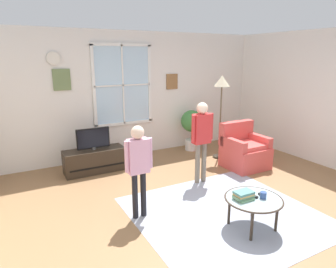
% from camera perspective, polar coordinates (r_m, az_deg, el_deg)
% --- Properties ---
extents(ground_plane, '(6.59, 6.38, 0.02)m').
position_cam_1_polar(ground_plane, '(4.47, 8.82, -14.14)').
color(ground_plane, olive).
extents(back_wall, '(5.99, 0.17, 2.64)m').
position_cam_1_polar(back_wall, '(6.54, -6.66, 7.57)').
color(back_wall, silver).
rests_on(back_wall, ground_plane).
extents(area_rug, '(2.42, 2.35, 0.01)m').
position_cam_1_polar(area_rug, '(4.37, 10.85, -14.74)').
color(area_rug, '#999EAD').
rests_on(area_rug, ground_plane).
extents(tv_stand, '(1.12, 0.43, 0.44)m').
position_cam_1_polar(tv_stand, '(5.82, -13.87, -4.94)').
color(tv_stand, '#2D2319').
rests_on(tv_stand, ground_plane).
extents(television, '(0.61, 0.08, 0.41)m').
position_cam_1_polar(television, '(5.69, -14.13, -0.82)').
color(television, '#4C4C4C').
rests_on(television, tv_stand).
extents(armchair, '(0.76, 0.74, 0.87)m').
position_cam_1_polar(armchair, '(6.05, 14.32, -3.14)').
color(armchair, '#D14C47').
rests_on(armchair, ground_plane).
extents(coffee_table, '(0.73, 0.73, 0.41)m').
position_cam_1_polar(coffee_table, '(3.97, 16.03, -12.10)').
color(coffee_table, '#99B2B7').
rests_on(coffee_table, ground_plane).
extents(book_stack, '(0.25, 0.19, 0.10)m').
position_cam_1_polar(book_stack, '(3.89, 14.27, -11.28)').
color(book_stack, '#79AF81').
rests_on(book_stack, coffee_table).
extents(cup, '(0.08, 0.08, 0.09)m').
position_cam_1_polar(cup, '(3.98, 17.75, -11.08)').
color(cup, '#334C8C').
rests_on(cup, coffee_table).
extents(remote_near_books, '(0.08, 0.15, 0.02)m').
position_cam_1_polar(remote_near_books, '(4.04, 17.52, -11.19)').
color(remote_near_books, black).
rests_on(remote_near_books, coffee_table).
extents(remote_near_cup, '(0.09, 0.15, 0.02)m').
position_cam_1_polar(remote_near_cup, '(3.99, 15.87, -11.34)').
color(remote_near_cup, black).
rests_on(remote_near_cup, coffee_table).
extents(person_pink_shirt, '(0.39, 0.18, 1.28)m').
position_cam_1_polar(person_pink_shirt, '(3.92, -5.69, -5.24)').
color(person_pink_shirt, black).
rests_on(person_pink_shirt, ground_plane).
extents(person_red_shirt, '(0.42, 0.19, 1.40)m').
position_cam_1_polar(person_red_shirt, '(5.03, 6.45, 0.12)').
color(person_red_shirt, '#726656').
rests_on(person_red_shirt, ground_plane).
extents(potted_plant_by_window, '(0.50, 0.50, 0.94)m').
position_cam_1_polar(potted_plant_by_window, '(6.86, 4.54, 1.88)').
color(potted_plant_by_window, silver).
rests_on(potted_plant_by_window, ground_plane).
extents(floor_lamp, '(0.32, 0.32, 1.75)m').
position_cam_1_polar(floor_lamp, '(6.28, 10.23, 8.38)').
color(floor_lamp, black).
rests_on(floor_lamp, ground_plane).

